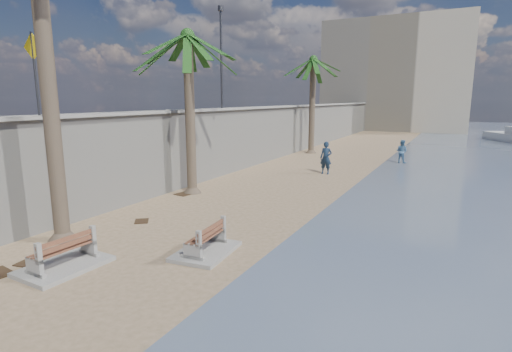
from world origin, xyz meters
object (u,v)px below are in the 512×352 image
(palm_back, at_px, (313,61))
(person_a, at_px, (326,156))
(palm_mid, at_px, (188,38))
(bench_far, at_px, (206,241))
(bench_near, at_px, (63,254))
(person_b, at_px, (402,150))

(palm_back, relative_size, person_a, 3.82)
(palm_mid, relative_size, person_a, 3.68)
(person_a, bearing_deg, palm_mid, -119.25)
(bench_far, relative_size, person_a, 0.98)
(palm_mid, bearing_deg, bench_near, -76.02)
(palm_back, bearing_deg, bench_far, -78.18)
(bench_far, height_order, palm_back, palm_back)
(bench_near, height_order, bench_far, bench_near)
(bench_near, height_order, palm_mid, palm_mid)
(bench_near, relative_size, person_a, 1.00)
(palm_mid, distance_m, person_b, 15.94)
(bench_far, xyz_separation_m, person_b, (2.53, 18.67, 0.49))
(palm_mid, bearing_deg, person_a, 61.42)
(bench_near, height_order, palm_back, palm_back)
(bench_near, relative_size, person_b, 1.24)
(palm_back, height_order, person_b, palm_back)
(palm_back, bearing_deg, bench_near, -85.61)
(bench_far, distance_m, person_a, 12.70)
(bench_near, relative_size, palm_back, 0.26)
(palm_mid, relative_size, palm_back, 0.97)
(bench_far, height_order, person_b, person_b)
(palm_back, relative_size, person_b, 4.71)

